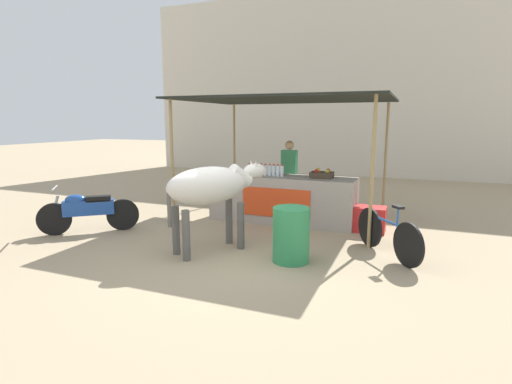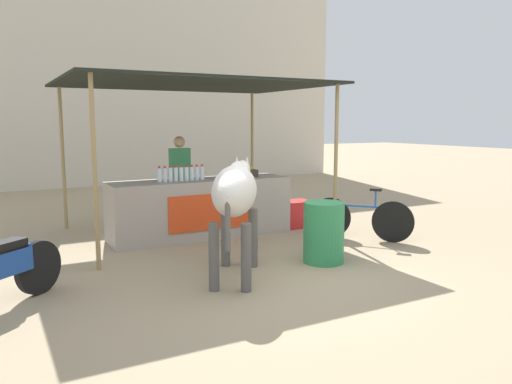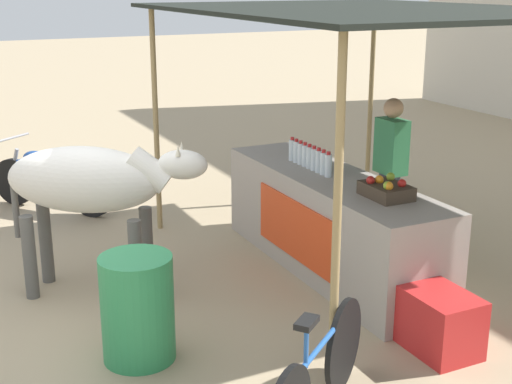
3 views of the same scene
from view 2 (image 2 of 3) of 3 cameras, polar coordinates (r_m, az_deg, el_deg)
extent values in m
plane|color=tan|center=(6.50, 1.21, -8.96)|extent=(60.00, 60.00, 0.00)
cube|color=beige|center=(15.76, -17.55, 13.17)|extent=(16.00, 0.50, 6.82)
cube|color=#9E9389|center=(8.32, -6.31, -1.84)|extent=(3.00, 0.80, 0.96)
cube|color=red|center=(7.95, -5.19, -2.29)|extent=(1.40, 0.02, 0.58)
cube|color=black|center=(8.50, -7.31, 12.12)|extent=(4.20, 3.20, 0.04)
cylinder|color=#997F51|center=(6.60, -17.95, 2.07)|extent=(0.06, 0.06, 2.51)
cylinder|color=#997F51|center=(8.17, 9.11, 3.43)|extent=(0.06, 0.06, 2.51)
cylinder|color=#997F51|center=(9.43, -21.20, 3.59)|extent=(0.06, 0.06, 2.51)
cylinder|color=#997F51|center=(10.60, -0.45, 4.55)|extent=(0.06, 0.06, 2.51)
cylinder|color=silver|center=(7.95, -10.98, 1.90)|extent=(0.07, 0.07, 0.22)
cylinder|color=red|center=(7.94, -11.00, 2.80)|extent=(0.04, 0.04, 0.03)
cylinder|color=silver|center=(7.98, -10.36, 1.94)|extent=(0.07, 0.07, 0.22)
cylinder|color=red|center=(7.97, -10.39, 2.83)|extent=(0.04, 0.04, 0.03)
cylinder|color=silver|center=(8.01, -9.75, 1.98)|extent=(0.07, 0.07, 0.22)
cylinder|color=red|center=(8.00, -9.77, 2.87)|extent=(0.04, 0.04, 0.03)
cylinder|color=silver|center=(8.04, -9.14, 2.01)|extent=(0.07, 0.07, 0.22)
cylinder|color=red|center=(8.02, -9.16, 2.90)|extent=(0.04, 0.04, 0.03)
cylinder|color=silver|center=(8.07, -8.54, 2.05)|extent=(0.07, 0.07, 0.22)
cylinder|color=red|center=(8.06, -8.56, 2.93)|extent=(0.04, 0.04, 0.03)
cylinder|color=silver|center=(8.10, -7.94, 2.08)|extent=(0.07, 0.07, 0.22)
cylinder|color=red|center=(8.09, -7.96, 2.96)|extent=(0.04, 0.04, 0.03)
cylinder|color=silver|center=(8.13, -7.35, 2.12)|extent=(0.07, 0.07, 0.22)
cylinder|color=red|center=(8.12, -7.37, 2.99)|extent=(0.04, 0.04, 0.03)
cylinder|color=silver|center=(8.16, -6.76, 2.15)|extent=(0.07, 0.07, 0.22)
cylinder|color=red|center=(8.15, -6.77, 3.02)|extent=(0.04, 0.04, 0.03)
cylinder|color=silver|center=(8.20, -6.18, 2.18)|extent=(0.07, 0.07, 0.22)
cylinder|color=red|center=(8.18, -6.19, 3.05)|extent=(0.04, 0.04, 0.03)
cube|color=#3F3326|center=(8.62, -1.52, 2.18)|extent=(0.44, 0.32, 0.12)
sphere|color=#8CB22D|center=(8.60, -0.58, 2.75)|extent=(0.08, 0.08, 0.08)
sphere|color=orange|center=(8.56, -1.87, 2.72)|extent=(0.08, 0.08, 0.08)
sphere|color=#8CB22D|center=(8.67, -2.50, 2.78)|extent=(0.08, 0.08, 0.08)
sphere|color=#B21E19|center=(8.48, -1.73, 2.67)|extent=(0.08, 0.08, 0.08)
sphere|color=orange|center=(8.61, -0.54, 2.75)|extent=(0.08, 0.08, 0.08)
sphere|color=#B21E19|center=(8.73, -1.11, 2.83)|extent=(0.08, 0.08, 0.08)
cylinder|color=#383842|center=(8.99, -8.61, -1.40)|extent=(0.22, 0.22, 0.88)
cube|color=#337F4C|center=(8.90, -8.71, 3.17)|extent=(0.34, 0.20, 0.56)
sphere|color=tan|center=(8.87, -8.76, 5.68)|extent=(0.20, 0.20, 0.20)
cube|color=red|center=(9.09, 4.42, -2.51)|extent=(0.60, 0.44, 0.48)
cylinder|color=#2D8C51|center=(6.83, 7.75, -4.59)|extent=(0.55, 0.55, 0.83)
ellipsoid|color=silver|center=(5.98, -2.45, 0.16)|extent=(1.19, 1.46, 0.60)
cylinder|color=#575551|center=(6.60, -3.50, -5.18)|extent=(0.12, 0.12, 0.78)
cylinder|color=#575551|center=(6.57, -0.34, -5.24)|extent=(0.12, 0.12, 0.78)
cylinder|color=#575551|center=(5.66, -4.83, -7.43)|extent=(0.12, 0.12, 0.78)
cylinder|color=#575551|center=(5.62, -1.14, -7.53)|extent=(0.12, 0.12, 0.78)
cylinder|color=silver|center=(6.55, -1.86, 1.78)|extent=(0.44, 0.51, 0.41)
ellipsoid|color=silver|center=(6.84, -1.60, 2.55)|extent=(0.42, 0.49, 0.26)
cone|color=beige|center=(6.82, -2.21, 3.71)|extent=(0.05, 0.05, 0.10)
cone|color=beige|center=(6.80, -1.03, 3.71)|extent=(0.05, 0.05, 0.10)
cylinder|color=#575551|center=(5.37, -3.26, -3.66)|extent=(0.06, 0.06, 0.60)
cylinder|color=black|center=(6.08, -23.60, -7.90)|extent=(0.51, 0.44, 0.60)
cube|color=black|center=(5.72, -26.80, -5.55)|extent=(0.45, 0.42, 0.10)
cylinder|color=black|center=(8.37, 8.57, -2.86)|extent=(0.44, 0.54, 0.66)
cylinder|color=black|center=(8.18, 15.37, -3.32)|extent=(0.44, 0.54, 0.66)
cylinder|color=#2659A5|center=(8.22, 11.97, -1.59)|extent=(0.55, 0.69, 0.04)
cylinder|color=#2659A5|center=(8.16, 13.51, -0.85)|extent=(0.03, 0.03, 0.28)
cube|color=black|center=(8.14, 13.55, 0.26)|extent=(0.19, 0.20, 0.04)
camera|label=1|loc=(5.61, 63.52, 5.67)|focal=28.00mm
camera|label=3|loc=(9.66, 37.37, 11.69)|focal=50.00mm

